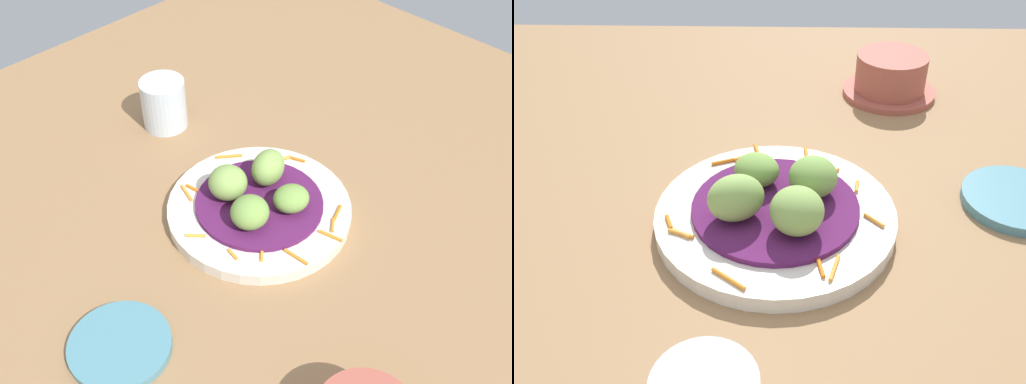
# 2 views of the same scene
# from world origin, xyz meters

# --- Properties ---
(table_surface) EXTENTS (1.10, 1.10, 0.02)m
(table_surface) POSITION_xyz_m (0.00, 0.00, 0.01)
(table_surface) COLOR #936D47
(table_surface) RESTS_ON ground
(main_plate) EXTENTS (0.24, 0.24, 0.02)m
(main_plate) POSITION_xyz_m (0.01, -0.05, 0.03)
(main_plate) COLOR silver
(main_plate) RESTS_ON table_surface
(cabbage_bed) EXTENTS (0.16, 0.16, 0.01)m
(cabbage_bed) POSITION_xyz_m (0.01, -0.05, 0.04)
(cabbage_bed) COLOR #51194C
(cabbage_bed) RESTS_ON main_plate
(carrot_garnish) EXTENTS (0.23, 0.21, 0.00)m
(carrot_garnish) POSITION_xyz_m (0.02, -0.04, 0.04)
(carrot_garnish) COLOR orange
(carrot_garnish) RESTS_ON main_plate
(guac_scoop_left) EXTENTS (0.06, 0.07, 0.05)m
(guac_scoop_left) POSITION_xyz_m (-0.01, -0.01, 0.07)
(guac_scoop_left) COLOR #84A851
(guac_scoop_left) RESTS_ON cabbage_bed
(guac_scoop_center) EXTENTS (0.07, 0.07, 0.04)m
(guac_scoop_center) POSITION_xyz_m (-0.03, -0.07, 0.07)
(guac_scoop_center) COLOR #84A851
(guac_scoop_center) RESTS_ON cabbage_bed
(guac_scoop_right) EXTENTS (0.05, 0.06, 0.04)m
(guac_scoop_right) POSITION_xyz_m (0.03, -0.09, 0.06)
(guac_scoop_right) COLOR #759E47
(guac_scoop_right) RESTS_ON cabbage_bed
(guac_scoop_back) EXTENTS (0.06, 0.06, 0.03)m
(guac_scoop_back) POSITION_xyz_m (0.05, -0.03, 0.06)
(guac_scoop_back) COLOR #759E47
(guac_scoop_back) RESTS_ON cabbage_bed
(side_plate_small) EXTENTS (0.11, 0.11, 0.01)m
(side_plate_small) POSITION_xyz_m (0.05, -0.30, 0.03)
(side_plate_small) COLOR teal
(side_plate_small) RESTS_ON table_surface
(water_glass) EXTENTS (0.07, 0.07, 0.08)m
(water_glass) POSITION_xyz_m (-0.23, -0.01, 0.06)
(water_glass) COLOR silver
(water_glass) RESTS_ON table_surface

